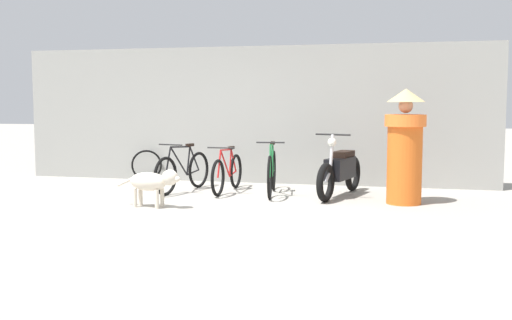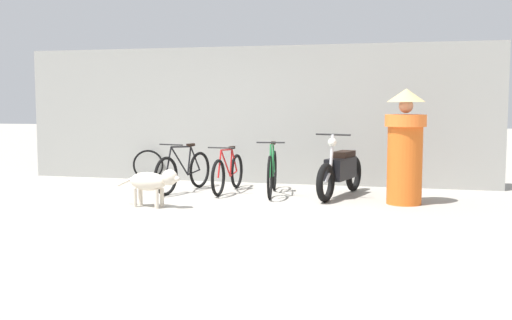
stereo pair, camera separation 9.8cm
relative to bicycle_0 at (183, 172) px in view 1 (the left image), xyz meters
The scene contains 9 objects.
ground_plane 1.85m from the bicycle_0, 63.34° to the right, with size 60.00×60.00×0.00m, color #9E998E.
shop_wall_back 1.94m from the bicycle_0, 61.17° to the left, with size 9.27×0.20×2.61m.
bicycle_0 is the anchor object (origin of this frame).
bicycle_1 0.78m from the bicycle_0, ahead, with size 0.46×1.63×0.81m.
bicycle_2 1.58m from the bicycle_0, ahead, with size 0.46×1.70×0.91m.
motorcycle 2.71m from the bicycle_0, ahead, with size 0.66×1.91×1.05m.
stray_dog 1.62m from the bicycle_0, 85.34° to the right, with size 1.07×0.36×0.58m.
person_in_robes 3.80m from the bicycle_0, ahead, with size 0.82×0.82×1.76m.
spare_tire_left 1.75m from the bicycle_0, 134.68° to the left, with size 0.60×0.20×0.61m.
Camera 1 is at (2.82, -8.13, 1.55)m, focal length 42.00 mm.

